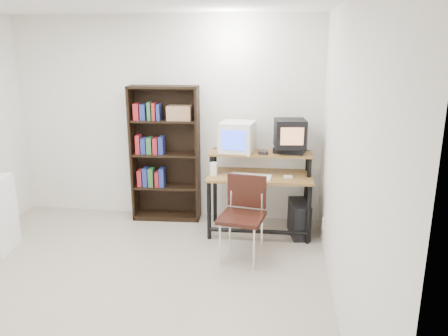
# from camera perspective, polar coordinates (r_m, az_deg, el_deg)

# --- Properties ---
(floor) EXTENTS (4.00, 4.00, 0.01)m
(floor) POSITION_cam_1_polar(r_m,az_deg,el_deg) (4.38, -13.81, -15.27)
(floor) COLOR #B4A795
(floor) RESTS_ON ground
(back_wall) EXTENTS (4.00, 0.01, 2.60)m
(back_wall) POSITION_cam_1_polar(r_m,az_deg,el_deg) (5.75, -7.55, 6.32)
(back_wall) COLOR white
(back_wall) RESTS_ON floor
(right_wall) EXTENTS (0.01, 4.00, 2.60)m
(right_wall) POSITION_cam_1_polar(r_m,az_deg,el_deg) (3.64, 15.55, 0.57)
(right_wall) COLOR white
(right_wall) RESTS_ON floor
(computer_desk) EXTENTS (1.24, 0.64, 0.98)m
(computer_desk) POSITION_cam_1_polar(r_m,az_deg,el_deg) (5.26, 4.69, -1.27)
(computer_desk) COLOR olive
(computer_desk) RESTS_ON floor
(crt_monitor) EXTENTS (0.44, 0.44, 0.37)m
(crt_monitor) POSITION_cam_1_polar(r_m,az_deg,el_deg) (5.29, 1.76, 4.05)
(crt_monitor) COLOR white
(crt_monitor) RESTS_ON computer_desk
(vcr) EXTENTS (0.40, 0.32, 0.08)m
(vcr) POSITION_cam_1_polar(r_m,az_deg,el_deg) (5.30, 8.55, 2.32)
(vcr) COLOR black
(vcr) RESTS_ON computer_desk
(crt_tv) EXTENTS (0.39, 0.39, 0.33)m
(crt_tv) POSITION_cam_1_polar(r_m,az_deg,el_deg) (5.24, 8.62, 4.48)
(crt_tv) COLOR black
(crt_tv) RESTS_ON vcr
(cd_spindle) EXTENTS (0.14, 0.14, 0.05)m
(cd_spindle) POSITION_cam_1_polar(r_m,az_deg,el_deg) (5.19, 5.15, 1.98)
(cd_spindle) COLOR #26262B
(cd_spindle) RESTS_ON computer_desk
(keyboard) EXTENTS (0.49, 0.25, 0.03)m
(keyboard) POSITION_cam_1_polar(r_m,az_deg,el_deg) (5.10, 3.54, -1.22)
(keyboard) COLOR white
(keyboard) RESTS_ON computer_desk
(mousepad) EXTENTS (0.22, 0.18, 0.01)m
(mousepad) POSITION_cam_1_polar(r_m,az_deg,el_deg) (5.16, 8.24, -1.34)
(mousepad) COLOR black
(mousepad) RESTS_ON computer_desk
(mouse) EXTENTS (0.11, 0.07, 0.03)m
(mouse) POSITION_cam_1_polar(r_m,az_deg,el_deg) (5.14, 8.35, -1.17)
(mouse) COLOR white
(mouse) RESTS_ON mousepad
(desk_speaker) EXTENTS (0.08, 0.08, 0.17)m
(desk_speaker) POSITION_cam_1_polar(r_m,az_deg,el_deg) (5.18, -1.35, -0.17)
(desk_speaker) COLOR white
(desk_speaker) RESTS_ON computer_desk
(pc_tower) EXTENTS (0.27, 0.48, 0.42)m
(pc_tower) POSITION_cam_1_polar(r_m,az_deg,el_deg) (5.37, 9.77, -6.53)
(pc_tower) COLOR black
(pc_tower) RESTS_ON floor
(school_chair) EXTENTS (0.52, 0.52, 0.89)m
(school_chair) POSITION_cam_1_polar(r_m,az_deg,el_deg) (4.65, 2.57, -5.33)
(school_chair) COLOR black
(school_chair) RESTS_ON floor
(bookshelf) EXTENTS (0.89, 0.34, 1.75)m
(bookshelf) POSITION_cam_1_polar(r_m,az_deg,el_deg) (5.69, -7.65, 2.08)
(bookshelf) COLOR black
(bookshelf) RESTS_ON floor
(wall_outlet) EXTENTS (0.02, 0.08, 0.12)m
(wall_outlet) POSITION_cam_1_polar(r_m,az_deg,el_deg) (5.04, 12.85, -7.11)
(wall_outlet) COLOR beige
(wall_outlet) RESTS_ON right_wall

